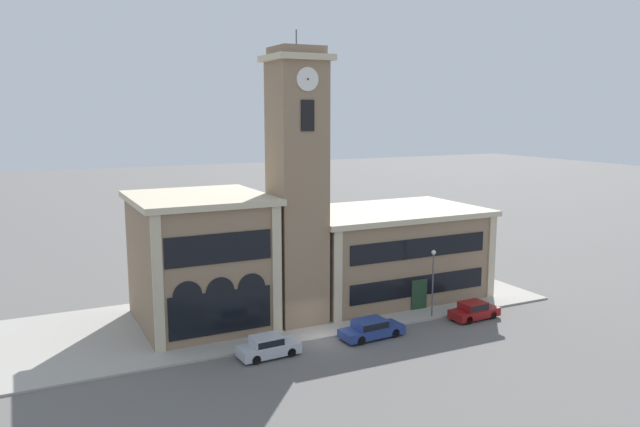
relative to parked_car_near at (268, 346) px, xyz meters
The scene contains 9 objects.
ground_plane 4.90m from the parked_car_near, 14.49° to the left, with size 300.00×300.00×0.00m, color #605E5B.
sidewalk_kerb 9.66m from the parked_car_near, 60.91° to the left, with size 43.83×14.43×0.15m.
clock_tower 12.13m from the parked_car_near, 49.76° to the left, with size 4.39×4.39×22.01m.
town_hall_left_wing 9.85m from the parked_car_near, 103.44° to the left, with size 9.91×10.64×9.99m.
town_hall_right_wing 17.36m from the parked_car_near, 30.43° to the left, with size 16.47×10.64×7.75m.
parked_car_near is the anchor object (origin of this frame).
parked_car_mid 7.97m from the parked_car_near, ahead, with size 4.86×2.12×1.39m.
parked_car_far 17.38m from the parked_car_near, ahead, with size 4.16×1.95×1.40m.
street_lamp 14.93m from the parked_car_near, ahead, with size 0.36×0.36×5.36m.
Camera 1 is at (-19.08, -38.12, 16.17)m, focal length 35.00 mm.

